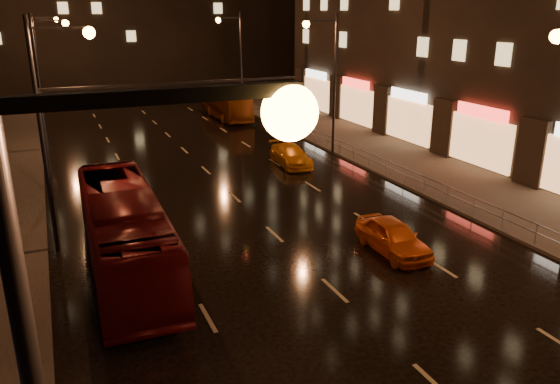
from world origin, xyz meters
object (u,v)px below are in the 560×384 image
object	(u,v)px
taxi_far	(291,155)
bus_red	(124,232)
bus_curb	(226,103)
taxi_near	(393,237)

from	to	relation	value
taxi_far	bus_red	bearing A→B (deg)	-132.60
bus_curb	taxi_near	size ratio (longest dim) A/B	2.36
bus_red	taxi_far	xyz separation A→B (m)	(12.78, 12.08, -1.00)
bus_curb	taxi_far	bearing A→B (deg)	-93.43
bus_curb	taxi_far	xyz separation A→B (m)	(-1.26, -18.63, -0.74)
bus_curb	taxi_far	world-z (taller)	bus_curb
taxi_near	taxi_far	size ratio (longest dim) A/B	0.92
bus_red	bus_curb	xyz separation A→B (m)	(14.04, 30.71, -0.26)
taxi_near	bus_curb	bearing A→B (deg)	86.22
bus_red	taxi_near	xyz separation A→B (m)	(11.00, -2.84, -0.94)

